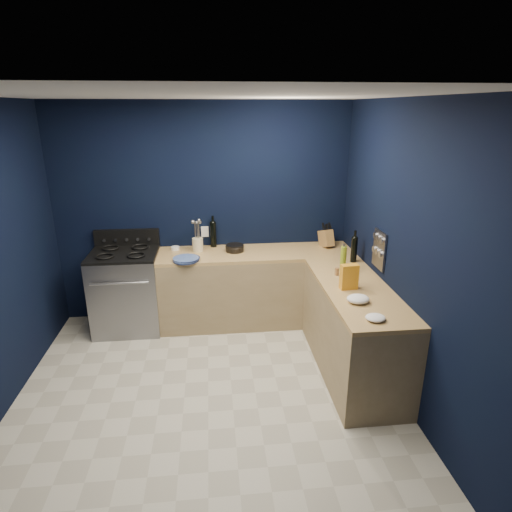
{
  "coord_description": "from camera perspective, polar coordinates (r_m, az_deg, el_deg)",
  "views": [
    {
      "loc": [
        0.09,
        -3.31,
        2.52
      ],
      "look_at": [
        0.55,
        1.0,
        1.0
      ],
      "focal_mm": 29.94,
      "sensor_mm": 36.0,
      "label": 1
    }
  ],
  "objects": [
    {
      "name": "crouton_bag",
      "position": [
        4.08,
        12.33,
        -2.74
      ],
      "size": [
        0.17,
        0.09,
        0.24
      ],
      "primitive_type": "cube",
      "rotation": [
        0.0,
        0.0,
        0.1
      ],
      "color": "#BD3D15",
      "rests_on": "top_right"
    },
    {
      "name": "cab_back",
      "position": [
        5.21,
        0.04,
        -4.33
      ],
      "size": [
        2.3,
        0.63,
        0.86
      ],
      "primitive_type": "cube",
      "color": "#907C59",
      "rests_on": "floor"
    },
    {
      "name": "wall_outlet",
      "position": [
        5.25,
        -6.85,
        3.26
      ],
      "size": [
        0.09,
        0.02,
        0.13
      ],
      "primitive_type": "cube",
      "color": "white",
      "rests_on": "wall_back"
    },
    {
      "name": "wall_right",
      "position": [
        3.9,
        19.59,
        -0.04
      ],
      "size": [
        0.02,
        3.5,
        2.6
      ],
      "primitive_type": "cube",
      "color": "black",
      "rests_on": "ground"
    },
    {
      "name": "wine_bottle_back",
      "position": [
        5.21,
        -5.74,
        2.87
      ],
      "size": [
        0.1,
        0.1,
        0.31
      ],
      "primitive_type": "cylinder",
      "rotation": [
        0.0,
        0.0,
        -0.33
      ],
      "color": "black",
      "rests_on": "top_back"
    },
    {
      "name": "utensil_crock",
      "position": [
        5.09,
        -7.79,
        1.51
      ],
      "size": [
        0.17,
        0.17,
        0.16
      ],
      "primitive_type": "cylinder",
      "rotation": [
        0.0,
        0.0,
        -0.38
      ],
      "color": "beige",
      "rests_on": "top_back"
    },
    {
      "name": "towel_end",
      "position": [
        3.58,
        15.67,
        -7.94
      ],
      "size": [
        0.18,
        0.17,
        0.05
      ],
      "primitive_type": "ellipsoid",
      "rotation": [
        0.0,
        0.0,
        0.18
      ],
      "color": "white",
      "rests_on": "top_right"
    },
    {
      "name": "knife_block",
      "position": [
        5.28,
        9.35,
        2.34
      ],
      "size": [
        0.18,
        0.26,
        0.25
      ],
      "primitive_type": "cube",
      "rotation": [
        -0.31,
        0.0,
        0.29
      ],
      "color": "olive",
      "rests_on": "top_back"
    },
    {
      "name": "wine_bottle_right",
      "position": [
        4.8,
        12.96,
        0.82
      ],
      "size": [
        0.08,
        0.08,
        0.28
      ],
      "primitive_type": "cylinder",
      "rotation": [
        0.0,
        0.0,
        0.13
      ],
      "color": "black",
      "rests_on": "top_right"
    },
    {
      "name": "backguard",
      "position": [
        5.34,
        -16.86,
        2.39
      ],
      "size": [
        0.76,
        0.06,
        0.2
      ],
      "primitive_type": "cube",
      "color": "black",
      "rests_on": "gas_range"
    },
    {
      "name": "top_right",
      "position": [
        4.18,
        13.27,
        -4.36
      ],
      "size": [
        0.63,
        1.67,
        0.04
      ],
      "primitive_type": "cube",
      "color": "olive",
      "rests_on": "cab_right"
    },
    {
      "name": "plate_stack",
      "position": [
        4.8,
        -9.35,
        -0.43
      ],
      "size": [
        0.38,
        0.38,
        0.04
      ],
      "primitive_type": "cylinder",
      "rotation": [
        0.0,
        0.0,
        -0.42
      ],
      "color": "#3A4D8B",
      "rests_on": "top_back"
    },
    {
      "name": "ceiling",
      "position": [
        3.31,
        -8.17,
        20.7
      ],
      "size": [
        3.5,
        3.5,
        0.02
      ],
      "primitive_type": "cube",
      "color": "silver",
      "rests_on": "ground"
    },
    {
      "name": "top_back",
      "position": [
        5.05,
        0.04,
        0.36
      ],
      "size": [
        2.3,
        0.63,
        0.04
      ],
      "primitive_type": "cube",
      "color": "olive",
      "rests_on": "cab_back"
    },
    {
      "name": "spice_jar_near",
      "position": [
        4.4,
        12.41,
        -2.14
      ],
      "size": [
        0.05,
        0.05,
        0.09
      ],
      "primitive_type": "cylinder",
      "rotation": [
        0.0,
        0.0,
        0.26
      ],
      "color": "olive",
      "rests_on": "top_right"
    },
    {
      "name": "oven_door",
      "position": [
        4.98,
        -17.42,
        -6.18
      ],
      "size": [
        0.59,
        0.02,
        0.42
      ],
      "primitive_type": "cube",
      "color": "black",
      "rests_on": "gas_range"
    },
    {
      "name": "gas_range",
      "position": [
        5.26,
        -16.81,
        -4.62
      ],
      "size": [
        0.76,
        0.66,
        0.92
      ],
      "primitive_type": "cube",
      "color": "gray",
      "rests_on": "floor"
    },
    {
      "name": "lemon_basket",
      "position": [
        5.05,
        -2.86,
        1.07
      ],
      "size": [
        0.27,
        0.27,
        0.08
      ],
      "primitive_type": "cylinder",
      "rotation": [
        0.0,
        0.0,
        -0.36
      ],
      "color": "black",
      "rests_on": "top_back"
    },
    {
      "name": "cab_right",
      "position": [
        4.37,
        12.82,
        -9.77
      ],
      "size": [
        0.63,
        1.67,
        0.86
      ],
      "primitive_type": "cube",
      "color": "#907C59",
      "rests_on": "floor"
    },
    {
      "name": "wall_front",
      "position": [
        1.98,
        -7.82,
        -19.0
      ],
      "size": [
        3.5,
        0.02,
        2.6
      ],
      "primitive_type": "cube",
      "color": "black",
      "rests_on": "ground"
    },
    {
      "name": "spice_jar_far",
      "position": [
        4.41,
        10.74,
        -2.04
      ],
      "size": [
        0.05,
        0.05,
        0.08
      ],
      "primitive_type": "cylinder",
      "rotation": [
        0.0,
        0.0,
        -0.29
      ],
      "color": "olive",
      "rests_on": "top_right"
    },
    {
      "name": "floor",
      "position": [
        4.17,
        -6.39,
        -18.19
      ],
      "size": [
        3.5,
        3.5,
        0.02
      ],
      "primitive_type": "cube",
      "color": "#B6B09F",
      "rests_on": "ground"
    },
    {
      "name": "oil_bottle",
      "position": [
        4.5,
        11.57,
        -0.39
      ],
      "size": [
        0.07,
        0.07,
        0.27
      ],
      "primitive_type": "cylinder",
      "rotation": [
        0.0,
        0.0,
        0.08
      ],
      "color": "olive",
      "rests_on": "top_right"
    },
    {
      "name": "ramekin",
      "position": [
        5.2,
        -10.74,
        1.03
      ],
      "size": [
        0.13,
        0.13,
        0.04
      ],
      "primitive_type": "cylinder",
      "rotation": [
        0.0,
        0.0,
        0.34
      ],
      "color": "white",
      "rests_on": "top_back"
    },
    {
      "name": "wall_back",
      "position": [
        5.22,
        -6.94,
        5.65
      ],
      "size": [
        3.5,
        0.02,
        2.6
      ],
      "primitive_type": "cube",
      "color": "black",
      "rests_on": "ground"
    },
    {
      "name": "spice_panel",
      "position": [
        4.41,
        16.16,
        0.83
      ],
      "size": [
        0.02,
        0.28,
        0.38
      ],
      "primitive_type": "cube",
      "color": "gray",
      "rests_on": "wall_right"
    },
    {
      "name": "cooktop",
      "position": [
        5.09,
        -17.32,
        0.28
      ],
      "size": [
        0.76,
        0.66,
        0.03
      ],
      "primitive_type": "cube",
      "color": "black",
      "rests_on": "gas_range"
    },
    {
      "name": "towel_front",
      "position": [
        3.85,
        13.48,
        -5.6
      ],
      "size": [
        0.24,
        0.22,
        0.07
      ],
      "primitive_type": "ellipsoid",
      "rotation": [
        0.0,
        0.0,
        0.27
      ],
      "color": "white",
      "rests_on": "top_right"
    }
  ]
}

